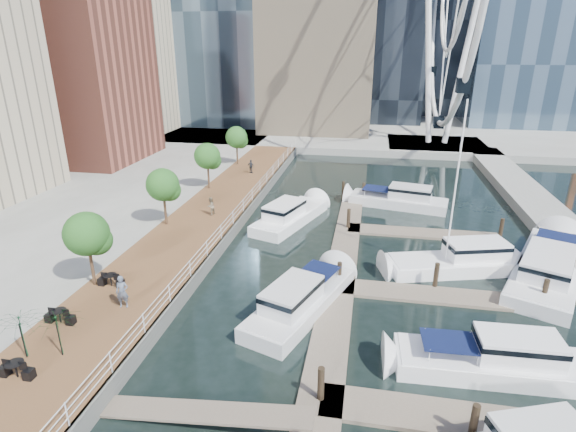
# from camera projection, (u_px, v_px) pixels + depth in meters

# --- Properties ---
(ground) EXTENTS (520.00, 520.00, 0.00)m
(ground) POSITION_uv_depth(u_px,v_px,m) (264.00, 364.00, 21.79)
(ground) COLOR black
(ground) RESTS_ON ground
(boardwalk) EXTENTS (6.00, 60.00, 1.00)m
(boardwalk) POSITION_uv_depth(u_px,v_px,m) (200.00, 227.00, 36.95)
(boardwalk) COLOR brown
(boardwalk) RESTS_ON ground
(seawall) EXTENTS (0.25, 60.00, 1.00)m
(seawall) POSITION_uv_depth(u_px,v_px,m) (235.00, 230.00, 36.44)
(seawall) COLOR #595954
(seawall) RESTS_ON ground
(land_far) EXTENTS (200.00, 114.00, 1.00)m
(land_far) POSITION_uv_depth(u_px,v_px,m) (356.00, 104.00, 115.41)
(land_far) COLOR gray
(land_far) RESTS_ON ground
(breakwater) EXTENTS (4.00, 60.00, 1.00)m
(breakwater) POSITION_uv_depth(u_px,v_px,m) (559.00, 229.00, 36.58)
(breakwater) COLOR gray
(breakwater) RESTS_ON ground
(pier) EXTENTS (14.00, 12.00, 1.00)m
(pier) POSITION_uv_depth(u_px,v_px,m) (436.00, 146.00, 67.03)
(pier) COLOR gray
(pier) RESTS_ON ground
(railing) EXTENTS (0.10, 60.00, 1.05)m
(railing) POSITION_uv_depth(u_px,v_px,m) (233.00, 218.00, 36.09)
(railing) COLOR white
(railing) RESTS_ON boardwalk
(floating_docks) EXTENTS (16.00, 34.00, 2.60)m
(floating_docks) POSITION_uv_depth(u_px,v_px,m) (417.00, 273.00, 29.43)
(floating_docks) COLOR #6D6051
(floating_docks) RESTS_ON ground
(midrise_condos) EXTENTS (19.00, 67.00, 28.00)m
(midrise_condos) POSITION_uv_depth(u_px,v_px,m) (12.00, 57.00, 47.46)
(midrise_condos) COLOR #BCAD8E
(midrise_condos) RESTS_ON ground
(street_trees) EXTENTS (2.60, 42.60, 4.60)m
(street_trees) POSITION_uv_depth(u_px,v_px,m) (163.00, 185.00, 35.10)
(street_trees) COLOR #3F2B1C
(street_trees) RESTS_ON ground
(cafe_tables) EXTENTS (2.50, 13.70, 0.74)m
(cafe_tables) POSITION_uv_depth(u_px,v_px,m) (40.00, 341.00, 21.25)
(cafe_tables) COLOR black
(cafe_tables) RESTS_ON ground
(yacht_foreground) EXTENTS (9.69, 2.95, 2.15)m
(yacht_foreground) POSITION_uv_depth(u_px,v_px,m) (489.00, 372.00, 21.20)
(yacht_foreground) COLOR white
(yacht_foreground) RESTS_ON ground
(pedestrian_near) EXTENTS (0.77, 0.60, 1.86)m
(pedestrian_near) POSITION_uv_depth(u_px,v_px,m) (122.00, 292.00, 24.40)
(pedestrian_near) COLOR #4D5566
(pedestrian_near) RESTS_ON boardwalk
(pedestrian_mid) EXTENTS (0.83, 0.93, 1.57)m
(pedestrian_mid) POSITION_uv_depth(u_px,v_px,m) (211.00, 206.00, 37.96)
(pedestrian_mid) COLOR #7D6E56
(pedestrian_mid) RESTS_ON boardwalk
(pedestrian_far) EXTENTS (0.97, 0.66, 1.52)m
(pedestrian_far) POSITION_uv_depth(u_px,v_px,m) (251.00, 166.00, 50.61)
(pedestrian_far) COLOR #2D3139
(pedestrian_far) RESTS_ON boardwalk
(moored_yachts) EXTENTS (26.21, 34.04, 11.50)m
(moored_yachts) POSITION_uv_depth(u_px,v_px,m) (434.00, 268.00, 31.24)
(moored_yachts) COLOR white
(moored_yachts) RESTS_ON ground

